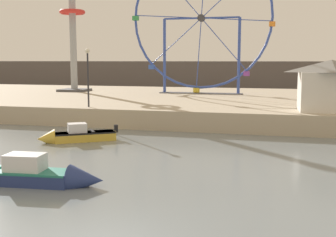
{
  "coord_description": "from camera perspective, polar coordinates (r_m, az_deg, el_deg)",
  "views": [
    {
      "loc": [
        4.39,
        -9.55,
        4.6
      ],
      "look_at": [
        -1.07,
        11.19,
        1.71
      ],
      "focal_mm": 46.67,
      "sensor_mm": 36.0,
      "label": 1
    }
  ],
  "objects": [
    {
      "name": "carnival_booth_white_ticket",
      "position": [
        29.9,
        20.46,
        4.16
      ],
      "size": [
        4.38,
        3.32,
        3.3
      ],
      "rotation": [
        0.0,
        0.0,
        0.06
      ],
      "color": "silver",
      "rests_on": "quay_promenade"
    },
    {
      "name": "promenade_lamp_near",
      "position": [
        31.14,
        -10.43,
        6.34
      ],
      "size": [
        0.32,
        0.32,
        4.06
      ],
      "color": "#2D2D33",
      "rests_on": "quay_promenade"
    },
    {
      "name": "motorboat_navy_blue",
      "position": [
        17.11,
        -17.22,
        -7.03
      ],
      "size": [
        6.15,
        1.68,
        1.42
      ],
      "rotation": [
        0.0,
        0.0,
        0.1
      ],
      "color": "navy",
      "rests_on": "ground_plane"
    },
    {
      "name": "motorboat_mustard_yellow",
      "position": [
        25.33,
        -12.18,
        -2.19
      ],
      "size": [
        4.18,
        3.26,
        1.28
      ],
      "rotation": [
        0.0,
        0.0,
        3.73
      ],
      "color": "gold",
      "rests_on": "ground_plane"
    },
    {
      "name": "ferris_wheel_blue_frame",
      "position": [
        43.21,
        4.37,
        12.67
      ],
      "size": [
        13.92,
        1.2,
        14.11
      ],
      "color": "#334CA8",
      "rests_on": "quay_promenade"
    },
    {
      "name": "drop_tower_steel_tower",
      "position": [
        47.42,
        -12.33,
        11.13
      ],
      "size": [
        2.8,
        2.8,
        13.6
      ],
      "color": "#999EA3",
      "rests_on": "quay_promenade"
    },
    {
      "name": "quay_promenade",
      "position": [
        39.95,
        8.38,
        1.91
      ],
      "size": [
        110.0,
        24.89,
        1.31
      ],
      "primitive_type": "cube",
      "color": "#B7A88E",
      "rests_on": "ground_plane"
    },
    {
      "name": "distant_town_skyline",
      "position": [
        65.73,
        10.97,
        5.42
      ],
      "size": [
        140.0,
        3.0,
        4.4
      ],
      "primitive_type": "cube",
      "color": "#564C47",
      "rests_on": "ground_plane"
    }
  ]
}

